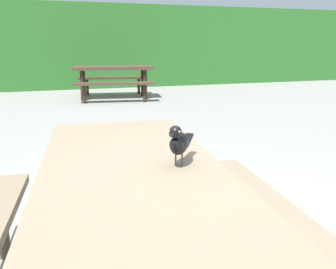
{
  "coord_description": "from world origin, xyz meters",
  "views": [
    {
      "loc": [
        -0.63,
        -1.39,
        1.24
      ],
      "look_at": [
        -0.1,
        0.17,
        0.84
      ],
      "focal_mm": 39.98,
      "sensor_mm": 36.0,
      "label": 1
    }
  ],
  "objects": [
    {
      "name": "hedge_wall",
      "position": [
        0.0,
        10.31,
        1.17
      ],
      "size": [
        28.0,
        2.04,
        2.34
      ],
      "primitive_type": "cube",
      "color": "#2D6B28",
      "rests_on": "ground"
    },
    {
      "name": "picnic_table_foreground",
      "position": [
        -0.29,
        0.11,
        0.56
      ],
      "size": [
        1.86,
        1.89,
        0.74
      ],
      "color": "#84725B",
      "rests_on": "ground"
    },
    {
      "name": "bird_grackle",
      "position": [
        -0.1,
        0.02,
        0.84
      ],
      "size": [
        0.19,
        0.24,
        0.18
      ],
      "color": "black",
      "rests_on": "picnic_table_foreground"
    },
    {
      "name": "picnic_table_mid_left",
      "position": [
        0.97,
        7.27,
        0.56
      ],
      "size": [
        1.96,
        1.93,
        0.74
      ],
      "color": "#473828",
      "rests_on": "ground"
    }
  ]
}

